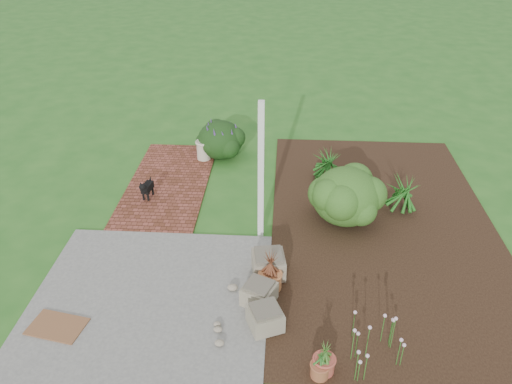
# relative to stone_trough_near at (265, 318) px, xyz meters

# --- Properties ---
(ground) EXTENTS (80.00, 80.00, 0.00)m
(ground) POSITION_rel_stone_trough_near_xyz_m (-0.48, 2.08, -0.18)
(ground) COLOR #26611E
(ground) RESTS_ON ground
(concrete_patio) EXTENTS (3.50, 3.50, 0.04)m
(concrete_patio) POSITION_rel_stone_trough_near_xyz_m (-1.73, 0.33, -0.16)
(concrete_patio) COLOR slate
(concrete_patio) RESTS_ON ground
(brick_path) EXTENTS (1.60, 3.50, 0.04)m
(brick_path) POSITION_rel_stone_trough_near_xyz_m (-2.18, 3.83, -0.16)
(brick_path) COLOR #5A2D1C
(brick_path) RESTS_ON ground
(garden_bed) EXTENTS (4.00, 7.00, 0.03)m
(garden_bed) POSITION_rel_stone_trough_near_xyz_m (2.02, 2.58, -0.17)
(garden_bed) COLOR black
(garden_bed) RESTS_ON ground
(veranda_post) EXTENTS (0.10, 0.10, 2.50)m
(veranda_post) POSITION_rel_stone_trough_near_xyz_m (-0.18, 2.18, 1.07)
(veranda_post) COLOR white
(veranda_post) RESTS_ON ground
(stone_trough_near) EXTENTS (0.57, 0.57, 0.29)m
(stone_trough_near) POSITION_rel_stone_trough_near_xyz_m (0.00, 0.00, 0.00)
(stone_trough_near) COLOR gray
(stone_trough_near) RESTS_ON concrete_patio
(stone_trough_mid) EXTENTS (0.57, 0.57, 0.33)m
(stone_trough_mid) POSITION_rel_stone_trough_near_xyz_m (0.00, 1.12, 0.02)
(stone_trough_mid) COLOR gray
(stone_trough_mid) RESTS_ON concrete_patio
(stone_trough_far) EXTENTS (0.57, 0.57, 0.29)m
(stone_trough_far) POSITION_rel_stone_trough_near_xyz_m (-0.11, 0.48, -0.00)
(stone_trough_far) COLOR #7C735C
(stone_trough_far) RESTS_ON concrete_patio
(coir_doormat) EXTENTS (0.83, 0.62, 0.02)m
(coir_doormat) POSITION_rel_stone_trough_near_xyz_m (-2.88, -0.20, -0.13)
(coir_doormat) COLOR brown
(coir_doormat) RESTS_ON concrete_patio
(black_dog) EXTENTS (0.19, 0.47, 0.41)m
(black_dog) POSITION_rel_stone_trough_near_xyz_m (-2.45, 3.19, 0.10)
(black_dog) COLOR black
(black_dog) RESTS_ON brick_path
(cream_ceramic_urn) EXTENTS (0.36, 0.36, 0.41)m
(cream_ceramic_urn) POSITION_rel_stone_trough_near_xyz_m (-1.60, 4.93, 0.06)
(cream_ceramic_urn) COLOR beige
(cream_ceramic_urn) RESTS_ON brick_path
(evergreen_shrub) EXTENTS (1.44, 1.44, 1.04)m
(evergreen_shrub) POSITION_rel_stone_trough_near_xyz_m (1.32, 2.72, 0.37)
(evergreen_shrub) COLOR #13390F
(evergreen_shrub) RESTS_ON garden_bed
(agapanthus_clump_back) EXTENTS (0.91, 0.91, 0.80)m
(agapanthus_clump_back) POSITION_rel_stone_trough_near_xyz_m (2.40, 3.14, 0.25)
(agapanthus_clump_back) COLOR #0D410F
(agapanthus_clump_back) RESTS_ON garden_bed
(agapanthus_clump_front) EXTENTS (1.09, 1.09, 0.73)m
(agapanthus_clump_front) POSITION_rel_stone_trough_near_xyz_m (1.08, 4.28, 0.21)
(agapanthus_clump_front) COLOR #0B370D
(agapanthus_clump_front) RESTS_ON garden_bed
(pink_flower_patch) EXTENTS (1.01, 1.01, 0.58)m
(pink_flower_patch) POSITION_rel_stone_trough_near_xyz_m (1.52, -0.44, 0.13)
(pink_flower_patch) COLOR #113D0F
(pink_flower_patch) RESTS_ON garden_bed
(terracotta_pot_bronze) EXTENTS (0.45, 0.45, 0.28)m
(terracotta_pot_bronze) POSITION_rel_stone_trough_near_xyz_m (0.04, 0.79, -0.02)
(terracotta_pot_bronze) COLOR #B46C3C
(terracotta_pot_bronze) RESTS_ON garden_bed
(terracotta_pot_small_left) EXTENTS (0.29, 0.29, 0.22)m
(terracotta_pot_small_left) POSITION_rel_stone_trough_near_xyz_m (0.77, -0.70, -0.04)
(terracotta_pot_small_left) COLOR #A74638
(terracotta_pot_small_left) RESTS_ON garden_bed
(terracotta_pot_small_right) EXTENTS (0.28, 0.28, 0.20)m
(terracotta_pot_small_right) POSITION_rel_stone_trough_near_xyz_m (0.72, -0.77, -0.05)
(terracotta_pot_small_right) COLOR brown
(terracotta_pot_small_right) RESTS_ON garden_bed
(purple_flowering_bush) EXTENTS (1.15, 1.15, 0.86)m
(purple_flowering_bush) POSITION_rel_stone_trough_near_xyz_m (-1.25, 5.16, 0.25)
(purple_flowering_bush) COLOR black
(purple_flowering_bush) RESTS_ON ground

